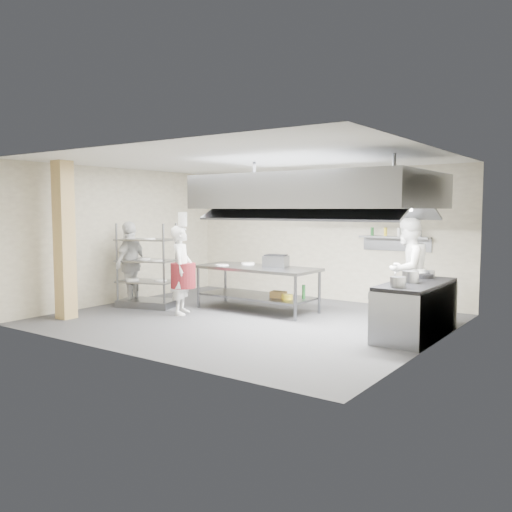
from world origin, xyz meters
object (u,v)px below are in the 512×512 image
Objects in this scene: cooking_range at (415,311)px; chef_line at (407,270)px; pass_rack at (147,265)px; chef_plating at (131,263)px; griddle at (276,261)px; chef_head at (182,270)px; island at (257,289)px; stockpot at (410,277)px.

chef_line is (-0.48, 0.92, 0.57)m from cooking_range.
chef_line is at bearing 117.61° from cooking_range.
pass_rack is 0.46m from chef_plating.
chef_head is at bearing -147.60° from griddle.
chef_plating is (-6.08, -0.68, 0.49)m from cooking_range.
island is 1.29× the size of cooking_range.
chef_plating reaches higher than stockpot.
griddle is at bearing -73.87° from chef_head.
griddle is 1.74× the size of stockpot.
stockpot reaches higher than cooking_range.
pass_rack reaches higher than cooking_range.
chef_plating is at bearing 55.70° from chef_head.
chef_line reaches higher than pass_rack.
chef_line reaches higher than island.
stockpot is (-0.08, -0.07, 0.57)m from cooking_range.
cooking_range is (5.62, 0.63, -0.48)m from pass_rack.
stockpot is at bearing -109.91° from chef_head.
chef_line is 7.28× the size of stockpot.
cooking_range is at bearing -23.50° from griddle.
chef_plating reaches higher than chef_head.
chef_line is at bearing -1.20° from pass_rack.
stockpot reaches higher than island.
cooking_range is at bearing 79.48° from chef_plating.
chef_line reaches higher than griddle.
chef_line reaches higher than stockpot.
chef_line is (3.96, 1.73, 0.10)m from chef_head.
griddle is at bearing 168.32° from stockpot.
chef_plating is 3.22m from griddle.
chef_plating reaches higher than island.
chef_head is 3.75× the size of griddle.
cooking_range is 1.02× the size of chef_line.
island is 1.61m from chef_head.
cooking_range is 1.09× the size of chef_plating.
chef_head is 0.96× the size of chef_plating.
island is at bearing -69.15° from chef_head.
pass_rack is 0.90× the size of cooking_range.
chef_plating is 6.03m from stockpot.
chef_line reaches higher than chef_head.
chef_line is at bearing -5.51° from griddle.
chef_plating is at bearing -173.64° from cooking_range.
cooking_range is at bearing -11.55° from pass_rack.
chef_line is at bearing 112.21° from stockpot.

